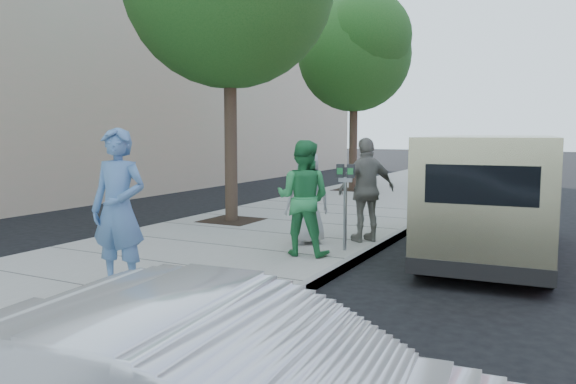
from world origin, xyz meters
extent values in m
plane|color=black|center=(0.00, 0.00, 0.00)|extent=(120.00, 120.00, 0.00)
cube|color=gray|center=(-1.00, 0.00, 0.07)|extent=(5.00, 60.00, 0.15)
cube|color=gray|center=(1.44, 0.00, 0.07)|extent=(0.12, 60.00, 0.16)
cube|color=black|center=(-2.30, 2.40, 0.15)|extent=(1.20, 1.20, 0.01)
cylinder|color=#38281E|center=(-2.30, 2.40, 2.13)|extent=(0.28, 0.28, 3.96)
cube|color=black|center=(-2.30, 10.00, 0.15)|extent=(1.20, 1.20, 0.01)
cylinder|color=#38281E|center=(-2.30, 10.00, 1.91)|extent=(0.28, 0.28, 3.52)
sphere|color=#1C501A|center=(-2.30, 10.00, 4.71)|extent=(3.80, 3.80, 3.80)
sphere|color=#1C501A|center=(-1.70, 9.60, 5.21)|extent=(2.85, 2.85, 2.85)
sphere|color=#1C501A|center=(-2.80, 10.50, 5.01)|extent=(2.66, 2.66, 2.66)
cylinder|color=gray|center=(1.15, 0.59, 0.73)|extent=(0.06, 0.06, 1.15)
cube|color=gray|center=(1.15, 0.59, 1.34)|extent=(0.23, 0.11, 0.08)
cube|color=#2D2D30|center=(1.06, 0.57, 1.49)|extent=(0.14, 0.13, 0.23)
cube|color=#2D2D30|center=(1.23, 0.61, 1.49)|extent=(0.14, 0.13, 0.23)
cube|color=#BFB889|center=(3.30, 1.94, 1.13)|extent=(2.21, 5.17, 1.86)
cube|color=#BFB889|center=(3.12, 4.70, 0.66)|extent=(1.75, 0.63, 0.80)
cube|color=black|center=(3.47, -0.59, 1.45)|extent=(1.40, 0.11, 0.52)
cylinder|color=black|center=(2.37, 3.55, 0.36)|extent=(0.29, 0.73, 0.71)
cylinder|color=black|center=(4.01, 3.66, 0.36)|extent=(0.29, 0.73, 0.71)
cylinder|color=black|center=(2.60, 0.12, 0.36)|extent=(0.29, 0.73, 0.71)
cylinder|color=black|center=(4.24, 0.23, 0.36)|extent=(0.29, 0.73, 0.71)
imported|color=#5079AA|center=(-0.48, -2.93, 1.17)|extent=(0.82, 0.61, 2.03)
imported|color=#2D8C4B|center=(0.67, -0.04, 1.08)|extent=(0.98, 0.81, 1.85)
imported|color=#ABABAD|center=(0.34, 0.82, 0.97)|extent=(0.95, 0.92, 1.64)
imported|color=gray|center=(1.20, 1.50, 1.09)|extent=(1.08, 1.13, 1.88)
camera|label=1|loc=(4.57, -8.09, 2.13)|focal=35.00mm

